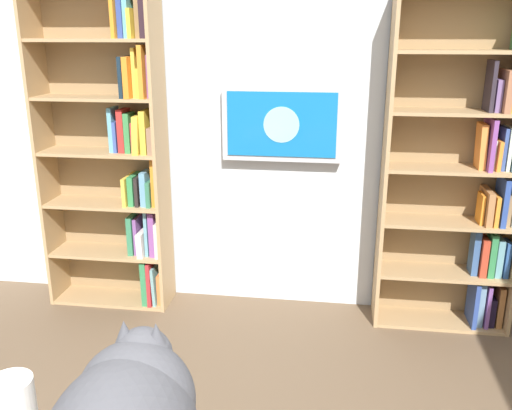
{
  "coord_description": "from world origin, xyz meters",
  "views": [
    {
      "loc": [
        -0.38,
        1.23,
        1.77
      ],
      "look_at": [
        -0.05,
        -1.1,
        1.03
      ],
      "focal_mm": 38.43,
      "sensor_mm": 36.0,
      "label": 1
    }
  ],
  "objects": [
    {
      "name": "bookshelf_right",
      "position": [
        0.99,
        -2.06,
        1.04
      ],
      "size": [
        0.8,
        0.28,
        2.08
      ],
      "color": "tan",
      "rests_on": "ground"
    },
    {
      "name": "wall_mounted_tv",
      "position": [
        -0.06,
        -2.15,
        1.23
      ],
      "size": [
        0.75,
        0.07,
        0.47
      ],
      "color": "#B7B7BC"
    },
    {
      "name": "bookshelf_left",
      "position": [
        -1.18,
        -2.06,
        1.0
      ],
      "size": [
        0.81,
        0.28,
        2.02
      ],
      "color": "tan",
      "rests_on": "ground"
    },
    {
      "name": "wall_back",
      "position": [
        0.0,
        -2.23,
        1.35
      ],
      "size": [
        4.52,
        0.06,
        2.7
      ],
      "primitive_type": "cube",
      "color": "silver",
      "rests_on": "ground"
    }
  ]
}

